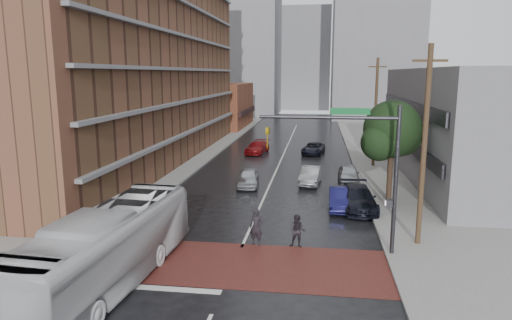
% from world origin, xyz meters
% --- Properties ---
extents(ground, '(160.00, 160.00, 0.00)m').
position_xyz_m(ground, '(0.00, 0.00, 0.00)').
color(ground, black).
rests_on(ground, ground).
extents(crosswalk, '(14.00, 5.00, 0.02)m').
position_xyz_m(crosswalk, '(0.00, 0.50, 0.01)').
color(crosswalk, maroon).
rests_on(crosswalk, ground).
extents(sidewalk_west, '(9.00, 90.00, 0.15)m').
position_xyz_m(sidewalk_west, '(-11.50, 25.00, 0.07)').
color(sidewalk_west, gray).
rests_on(sidewalk_west, ground).
extents(sidewalk_east, '(9.00, 90.00, 0.15)m').
position_xyz_m(sidewalk_east, '(11.50, 25.00, 0.07)').
color(sidewalk_east, gray).
rests_on(sidewalk_east, ground).
extents(apartment_block, '(10.00, 44.00, 28.00)m').
position_xyz_m(apartment_block, '(-14.00, 24.00, 14.00)').
color(apartment_block, brown).
rests_on(apartment_block, ground).
extents(storefront_west, '(8.00, 16.00, 7.00)m').
position_xyz_m(storefront_west, '(-12.00, 54.00, 3.50)').
color(storefront_west, brown).
rests_on(storefront_west, ground).
extents(building_east, '(11.00, 26.00, 9.00)m').
position_xyz_m(building_east, '(16.50, 20.00, 4.50)').
color(building_east, slate).
rests_on(building_east, ground).
extents(distant_tower_west, '(18.00, 16.00, 32.00)m').
position_xyz_m(distant_tower_west, '(-14.00, 78.00, 16.00)').
color(distant_tower_west, slate).
rests_on(distant_tower_west, ground).
extents(distant_tower_east, '(16.00, 14.00, 36.00)m').
position_xyz_m(distant_tower_east, '(14.00, 72.00, 18.00)').
color(distant_tower_east, slate).
rests_on(distant_tower_east, ground).
extents(distant_tower_center, '(12.00, 10.00, 24.00)m').
position_xyz_m(distant_tower_center, '(0.00, 95.00, 12.00)').
color(distant_tower_center, slate).
rests_on(distant_tower_center, ground).
extents(street_tree, '(4.20, 4.10, 6.90)m').
position_xyz_m(street_tree, '(8.52, 12.03, 4.73)').
color(street_tree, '#332319').
rests_on(street_tree, ground).
extents(signal_mast, '(6.50, 0.30, 7.20)m').
position_xyz_m(signal_mast, '(5.85, 2.50, 4.73)').
color(signal_mast, '#2D2D33').
rests_on(signal_mast, ground).
extents(utility_pole_near, '(1.60, 0.26, 10.00)m').
position_xyz_m(utility_pole_near, '(8.80, 4.00, 5.14)').
color(utility_pole_near, '#473321').
rests_on(utility_pole_near, ground).
extents(utility_pole_far, '(1.60, 0.26, 10.00)m').
position_xyz_m(utility_pole_far, '(8.80, 24.00, 5.14)').
color(utility_pole_far, '#473321').
rests_on(utility_pole_far, ground).
extents(transit_bus, '(3.50, 11.67, 3.20)m').
position_xyz_m(transit_bus, '(-4.72, -2.27, 1.60)').
color(transit_bus, silver).
rests_on(transit_bus, ground).
extents(pedestrian_a, '(0.77, 0.59, 1.90)m').
position_xyz_m(pedestrian_a, '(0.68, 3.00, 0.95)').
color(pedestrian_a, black).
rests_on(pedestrian_a, ground).
extents(pedestrian_b, '(0.88, 0.71, 1.68)m').
position_xyz_m(pedestrian_b, '(2.77, 3.00, 0.84)').
color(pedestrian_b, black).
rests_on(pedestrian_b, ground).
extents(car_travel_a, '(2.01, 4.17, 1.37)m').
position_xyz_m(car_travel_a, '(-1.64, 15.14, 0.69)').
color(car_travel_a, '#AFB2B7').
rests_on(car_travel_a, ground).
extents(car_travel_b, '(1.85, 4.25, 1.36)m').
position_xyz_m(car_travel_b, '(3.15, 16.55, 0.68)').
color(car_travel_b, '#A8ABAF').
rests_on(car_travel_b, ground).
extents(car_travel_c, '(2.56, 4.78, 1.32)m').
position_xyz_m(car_travel_c, '(-2.91, 29.94, 0.66)').
color(car_travel_c, maroon).
rests_on(car_travel_c, ground).
extents(suv_travel, '(2.71, 4.70, 1.23)m').
position_xyz_m(suv_travel, '(3.18, 30.28, 0.62)').
color(suv_travel, black).
rests_on(suv_travel, ground).
extents(car_parked_near, '(1.49, 4.15, 1.36)m').
position_xyz_m(car_parked_near, '(5.20, 10.00, 0.68)').
color(car_parked_near, '#151448').
rests_on(car_parked_near, ground).
extents(car_parked_mid, '(2.38, 5.25, 1.49)m').
position_xyz_m(car_parked_mid, '(6.30, 10.00, 0.75)').
color(car_parked_mid, black).
rests_on(car_parked_mid, ground).
extents(car_parked_far, '(1.61, 4.00, 1.36)m').
position_xyz_m(car_parked_far, '(6.17, 17.65, 0.68)').
color(car_parked_far, '#A4A8AC').
rests_on(car_parked_far, ground).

